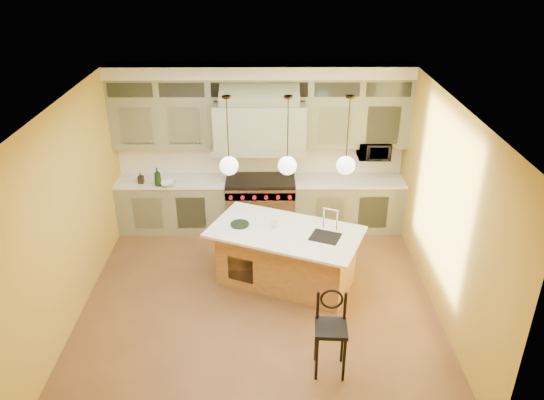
{
  "coord_description": "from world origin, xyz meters",
  "views": [
    {
      "loc": [
        0.14,
        -6.25,
        4.72
      ],
      "look_at": [
        0.19,
        0.7,
        1.27
      ],
      "focal_mm": 35.0,
      "sensor_mm": 36.0,
      "label": 1
    }
  ],
  "objects_px": {
    "microwave": "(374,150)",
    "counter_stool": "(331,329)",
    "kitchen_island": "(286,255)",
    "range": "(261,203)"
  },
  "relations": [
    {
      "from": "kitchen_island",
      "to": "microwave",
      "type": "height_order",
      "value": "microwave"
    },
    {
      "from": "microwave",
      "to": "counter_stool",
      "type": "bearing_deg",
      "value": -106.65
    },
    {
      "from": "range",
      "to": "microwave",
      "type": "bearing_deg",
      "value": 3.12
    },
    {
      "from": "range",
      "to": "microwave",
      "type": "xyz_separation_m",
      "value": [
        1.95,
        0.11,
        0.96
      ]
    },
    {
      "from": "kitchen_island",
      "to": "microwave",
      "type": "relative_size",
      "value": 4.49
    },
    {
      "from": "kitchen_island",
      "to": "counter_stool",
      "type": "distance_m",
      "value": 1.88
    },
    {
      "from": "microwave",
      "to": "kitchen_island",
      "type": "bearing_deg",
      "value": -130.6
    },
    {
      "from": "counter_stool",
      "to": "range",
      "type": "bearing_deg",
      "value": 107.38
    },
    {
      "from": "range",
      "to": "kitchen_island",
      "type": "bearing_deg",
      "value": -76.61
    },
    {
      "from": "range",
      "to": "kitchen_island",
      "type": "height_order",
      "value": "kitchen_island"
    }
  ]
}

